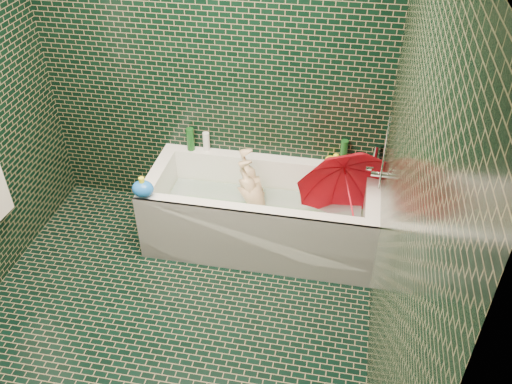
% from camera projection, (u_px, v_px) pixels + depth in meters
% --- Properties ---
extents(floor, '(2.80, 2.80, 0.00)m').
position_uv_depth(floor, '(165.00, 333.00, 3.52)').
color(floor, black).
rests_on(floor, ground).
extents(wall_back, '(2.80, 0.00, 2.80)m').
position_uv_depth(wall_back, '(210.00, 65.00, 3.88)').
color(wall_back, black).
rests_on(wall_back, floor).
extents(wall_right, '(0.00, 2.80, 2.80)m').
position_uv_depth(wall_right, '(399.00, 205.00, 2.58)').
color(wall_right, black).
rests_on(wall_right, floor).
extents(bathtub, '(1.70, 0.75, 0.55)m').
position_uv_depth(bathtub, '(261.00, 219.00, 4.12)').
color(bathtub, white).
rests_on(bathtub, floor).
extents(bath_mat, '(1.35, 0.47, 0.01)m').
position_uv_depth(bath_mat, '(262.00, 223.00, 4.17)').
color(bath_mat, '#50CA28').
rests_on(bath_mat, bathtub).
extents(water, '(1.48, 0.53, 0.00)m').
position_uv_depth(water, '(262.00, 208.00, 4.08)').
color(water, silver).
rests_on(water, bathtub).
extents(faucet, '(0.18, 0.19, 0.55)m').
position_uv_depth(faucet, '(380.00, 169.00, 3.67)').
color(faucet, silver).
rests_on(faucet, wall_right).
extents(child, '(0.92, 0.40, 0.40)m').
position_uv_depth(child, '(257.00, 204.00, 4.11)').
color(child, '#DCB789').
rests_on(child, bathtub).
extents(umbrella, '(0.91, 0.99, 0.93)m').
position_uv_depth(umbrella, '(350.00, 199.00, 3.78)').
color(umbrella, red).
rests_on(umbrella, bathtub).
extents(soap_bottle_a, '(0.13, 0.13, 0.27)m').
position_uv_depth(soap_bottle_a, '(367.00, 169.00, 4.06)').
color(soap_bottle_a, white).
rests_on(soap_bottle_a, bathtub).
extents(soap_bottle_b, '(0.12, 0.12, 0.21)m').
position_uv_depth(soap_bottle_b, '(374.00, 169.00, 4.07)').
color(soap_bottle_b, '#44207B').
rests_on(soap_bottle_b, bathtub).
extents(soap_bottle_c, '(0.15, 0.15, 0.19)m').
position_uv_depth(soap_bottle_c, '(355.00, 168.00, 4.07)').
color(soap_bottle_c, '#144618').
rests_on(soap_bottle_c, bathtub).
extents(bottle_right_tall, '(0.07, 0.07, 0.21)m').
position_uv_depth(bottle_right_tall, '(344.00, 153.00, 4.04)').
color(bottle_right_tall, '#144618').
rests_on(bottle_right_tall, bathtub).
extents(bottle_right_pump, '(0.06, 0.06, 0.19)m').
position_uv_depth(bottle_right_pump, '(376.00, 157.00, 4.02)').
color(bottle_right_pump, silver).
rests_on(bottle_right_pump, bathtub).
extents(bottle_left_tall, '(0.06, 0.06, 0.19)m').
position_uv_depth(bottle_left_tall, '(190.00, 139.00, 4.23)').
color(bottle_left_tall, '#144618').
rests_on(bottle_left_tall, bathtub).
extents(bottle_left_short, '(0.06, 0.06, 0.15)m').
position_uv_depth(bottle_left_short, '(206.00, 141.00, 4.23)').
color(bottle_left_short, white).
rests_on(bottle_left_short, bathtub).
extents(rubber_duck, '(0.12, 0.08, 0.10)m').
position_uv_depth(rubber_duck, '(332.00, 159.00, 4.09)').
color(rubber_duck, '#FFF71A').
rests_on(rubber_duck, bathtub).
extents(bath_toy, '(0.19, 0.18, 0.15)m').
position_uv_depth(bath_toy, '(143.00, 188.00, 3.75)').
color(bath_toy, blue).
rests_on(bath_toy, bathtub).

